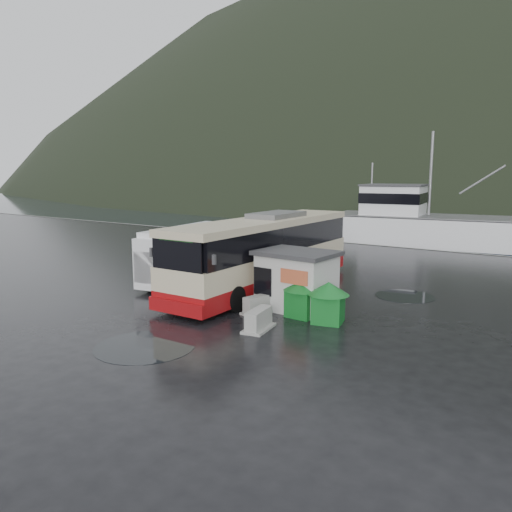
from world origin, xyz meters
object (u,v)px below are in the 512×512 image
Objects in this scene: waste_bin_right at (328,322)px; fishing_trawler at (465,240)px; dome_tent at (204,309)px; ticket_kiosk at (296,309)px; white_van at (194,282)px; jersey_barrier_a at (259,330)px; coach_bus at (265,288)px; jersey_barrier_b at (259,313)px; waste_bin_left at (302,316)px.

fishing_trawler is at bearing 92.01° from waste_bin_right.
ticket_kiosk is (3.11, 2.15, 0.00)m from dome_tent.
white_van is 2.20× the size of ticket_kiosk.
dome_tent is 1.88× the size of jersey_barrier_a.
ticket_kiosk is 2.06× the size of jersey_barrier_a.
white_van is 5.21m from dome_tent.
jersey_barrier_a is (-1.63, -2.18, 0.00)m from waste_bin_right.
white_van reaches higher than jersey_barrier_a.
jersey_barrier_b is at bearing -61.09° from coach_bus.
jersey_barrier_a is at bearing -15.88° from dome_tent.
coach_bus is at bearing 140.08° from waste_bin_left.
waste_bin_right is at bearing 13.74° from dome_tent.
jersey_barrier_a is (7.11, -4.58, 0.00)m from white_van.
dome_tent is at bearing -105.60° from fishing_trawler.
dome_tent is 1.97× the size of jersey_barrier_b.
white_van is 4.54× the size of jersey_barrier_a.
waste_bin_left is 4.07m from dome_tent.
ticket_kiosk is at bearing 55.59° from jersey_barrier_b.
coach_bus reaches higher than waste_bin_right.
jersey_barrier_b is (-1.18, 1.75, 0.00)m from jersey_barrier_a.
white_van is at bearing 163.48° from waste_bin_left.
coach_bus is at bearing -107.25° from fishing_trawler.
fishing_trawler is at bearing 81.84° from dome_tent.
waste_bin_right is 27.00m from fishing_trawler.
coach_bus is 8.28× the size of waste_bin_right.
coach_bus is 8.54× the size of jersey_barrier_a.
jersey_barrier_b is at bearing -171.42° from waste_bin_right.
coach_bus is at bearing 5.53° from white_van.
ticket_kiosk reaches higher than jersey_barrier_a.
dome_tent is 0.91× the size of ticket_kiosk.
jersey_barrier_b is (5.93, -2.83, 0.00)m from white_van.
ticket_kiosk is at bearing -21.46° from white_van.
ticket_kiosk is at bearing 94.67° from jersey_barrier_a.
fishing_trawler is at bearing 88.65° from jersey_barrier_a.
coach_bus is 4.54× the size of dome_tent.
waste_bin_left is at bearing -41.20° from coach_bus.
ticket_kiosk is (3.14, -2.46, 0.00)m from coach_bus.
fishing_trawler reaches higher than white_van.
waste_bin_right reaches higher than jersey_barrier_b.
white_van is at bearing 164.64° from waste_bin_right.
waste_bin_right is at bearing 8.58° from jersey_barrier_b.
jersey_barrier_a reaches higher than jersey_barrier_b.
fishing_trawler reaches higher than jersey_barrier_a.
white_van is 8.45m from jersey_barrier_a.
jersey_barrier_a is at bearing -126.88° from waste_bin_right.
coach_bus is 1.88× the size of white_van.
waste_bin_right is 1.08× the size of jersey_barrier_b.
fishing_trawler is (4.08, 23.60, 0.00)m from coach_bus.
ticket_kiosk is 26.08m from fishing_trawler.
white_van is 4.76× the size of jersey_barrier_b.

